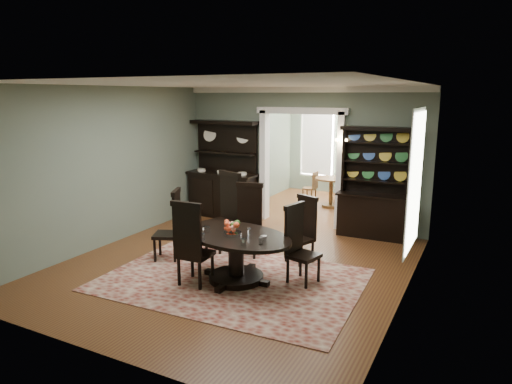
{
  "coord_description": "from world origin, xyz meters",
  "views": [
    {
      "loc": [
        3.65,
        -6.3,
        2.84
      ],
      "look_at": [
        0.11,
        0.6,
        1.18
      ],
      "focal_mm": 32.0,
      "sensor_mm": 36.0,
      "label": 1
    }
  ],
  "objects_px": {
    "dining_table": "(236,248)",
    "sideboard": "(224,183)",
    "welsh_dresser": "(373,198)",
    "parlor_table": "(331,188)"
  },
  "relations": [
    {
      "from": "welsh_dresser",
      "to": "sideboard",
      "type": "bearing_deg",
      "value": 179.4
    },
    {
      "from": "dining_table",
      "to": "sideboard",
      "type": "relative_size",
      "value": 0.95
    },
    {
      "from": "dining_table",
      "to": "welsh_dresser",
      "type": "relative_size",
      "value": 0.96
    },
    {
      "from": "dining_table",
      "to": "sideboard",
      "type": "xyz_separation_m",
      "value": [
        -2.18,
        3.25,
        0.26
      ]
    },
    {
      "from": "dining_table",
      "to": "welsh_dresser",
      "type": "distance_m",
      "value": 3.54
    },
    {
      "from": "sideboard",
      "to": "welsh_dresser",
      "type": "height_order",
      "value": "sideboard"
    },
    {
      "from": "welsh_dresser",
      "to": "parlor_table",
      "type": "height_order",
      "value": "welsh_dresser"
    },
    {
      "from": "dining_table",
      "to": "welsh_dresser",
      "type": "height_order",
      "value": "welsh_dresser"
    },
    {
      "from": "dining_table",
      "to": "sideboard",
      "type": "height_order",
      "value": "sideboard"
    },
    {
      "from": "sideboard",
      "to": "dining_table",
      "type": "bearing_deg",
      "value": -54.09
    }
  ]
}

